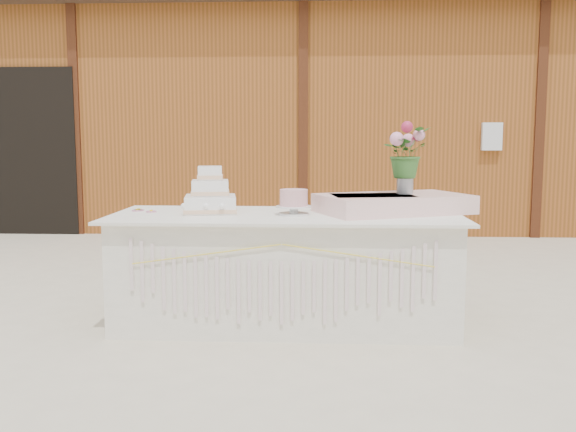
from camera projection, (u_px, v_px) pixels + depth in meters
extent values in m
plane|color=beige|center=(286.00, 323.00, 4.50)|extent=(80.00, 80.00, 0.00)
cube|color=brown|center=(307.00, 124.00, 10.26)|extent=(12.00, 4.00, 3.00)
cube|color=#403024|center=(307.00, 18.00, 10.06)|extent=(12.60, 4.60, 0.30)
cube|color=white|center=(286.00, 270.00, 4.46)|extent=(2.28, 0.88, 0.75)
cube|color=white|center=(286.00, 216.00, 4.41)|extent=(2.40, 1.00, 0.02)
cube|color=white|center=(210.00, 204.00, 4.49)|extent=(0.40, 0.40, 0.12)
cube|color=beige|center=(211.00, 209.00, 4.49)|extent=(0.41, 0.41, 0.03)
cube|color=white|center=(210.00, 188.00, 4.47)|extent=(0.29, 0.29, 0.11)
cube|color=beige|center=(210.00, 192.00, 4.48)|extent=(0.30, 0.30, 0.03)
cube|color=white|center=(210.00, 173.00, 4.46)|extent=(0.19, 0.19, 0.10)
cube|color=beige|center=(210.00, 177.00, 4.46)|extent=(0.20, 0.20, 0.03)
cylinder|color=white|center=(294.00, 214.00, 4.37)|extent=(0.21, 0.21, 0.01)
cylinder|color=white|center=(294.00, 210.00, 4.37)|extent=(0.06, 0.06, 0.04)
cylinder|color=white|center=(294.00, 207.00, 4.36)|extent=(0.24, 0.24, 0.01)
cylinder|color=#E0A1A7|center=(294.00, 198.00, 4.36)|extent=(0.19, 0.19, 0.11)
cube|color=#FFCDCD|center=(393.00, 204.00, 4.49)|extent=(1.16, 0.94, 0.13)
cylinder|color=#A9A9AE|center=(405.00, 182.00, 4.53)|extent=(0.12, 0.12, 0.16)
imported|color=#356A2A|center=(406.00, 145.00, 4.49)|extent=(0.43, 0.43, 0.36)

